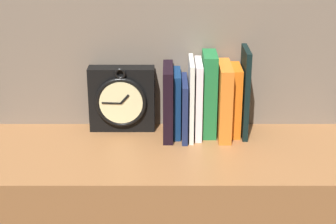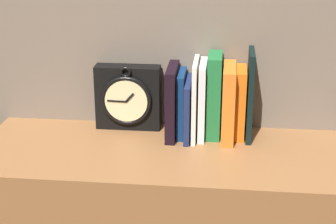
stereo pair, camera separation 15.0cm
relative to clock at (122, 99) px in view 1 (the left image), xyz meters
The scene contains 10 objects.
clock is the anchor object (origin of this frame).
book_slot0_black 0.14m from the clock, 16.94° to the right, with size 0.03×0.15×0.21m.
book_slot1_navy 0.16m from the clock, 10.00° to the right, with size 0.02×0.12×0.19m.
book_slot2_navy 0.19m from the clock, 13.69° to the right, with size 0.02×0.15×0.17m.
book_slot3_white 0.21m from the clock, 11.40° to the right, with size 0.01×0.15×0.23m.
book_slot4_white 0.23m from the clock, ahead, with size 0.02×0.13×0.22m.
book_slot5_green 0.26m from the clock, ahead, with size 0.04×0.11×0.24m.
book_slot6_orange 0.30m from the clock, ahead, with size 0.04×0.15×0.21m.
book_slot7_orange 0.33m from the clock, ahead, with size 0.03×0.11×0.20m.
book_slot8_black 0.36m from the clock, ahead, with size 0.01×0.12×0.26m.
Camera 1 is at (-0.00, -1.40, 1.45)m, focal length 60.00 mm.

